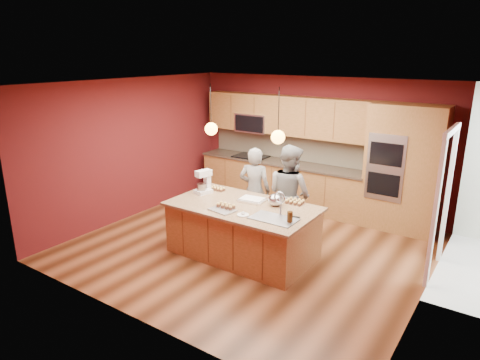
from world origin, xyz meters
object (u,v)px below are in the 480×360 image
Objects in this scene: island at (243,230)px; person_left at (255,191)px; mixing_bowl at (276,200)px; person_right at (289,194)px; stand_mixer at (204,183)px.

island is 1.04m from person_left.
island is 0.71m from mixing_bowl.
person_right is at bearing 97.98° from mixing_bowl.
person_left is at bearing 19.17° from person_right.
person_left reaches higher than mixing_bowl.
person_right reaches higher than person_left.
island is at bearing -147.06° from mixing_bowl.
stand_mixer reaches higher than mixing_bowl.
stand_mixer is (-1.24, -0.76, 0.17)m from person_right.
mixing_bowl is at bearing 32.94° from island.
person_left is 0.70m from person_right.
person_right is 0.65m from mixing_bowl.
stand_mixer reaches higher than island.
stand_mixer is at bearing -174.29° from mixing_bowl.
mixing_bowl is (1.33, 0.13, -0.08)m from stand_mixer.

